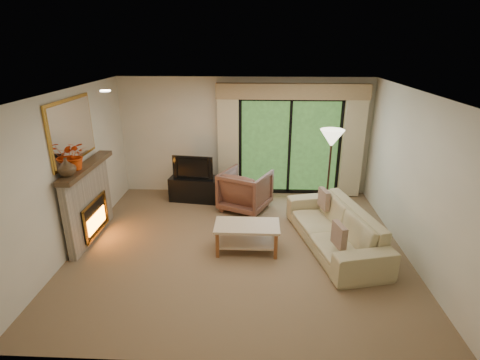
{
  "coord_description": "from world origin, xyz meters",
  "views": [
    {
      "loc": [
        0.27,
        -5.61,
        3.31
      ],
      "look_at": [
        0.0,
        0.3,
        1.1
      ],
      "focal_mm": 28.0,
      "sensor_mm": 36.0,
      "label": 1
    }
  ],
  "objects_px": {
    "armchair": "(245,190)",
    "coffee_table": "(247,237)",
    "media_console": "(195,189)",
    "sofa": "(334,228)"
  },
  "relations": [
    {
      "from": "armchair",
      "to": "coffee_table",
      "type": "xyz_separation_m",
      "value": [
        0.08,
        -1.64,
        -0.18
      ]
    },
    {
      "from": "media_console",
      "to": "coffee_table",
      "type": "xyz_separation_m",
      "value": [
        1.2,
        -2.07,
        -0.02
      ]
    },
    {
      "from": "sofa",
      "to": "coffee_table",
      "type": "height_order",
      "value": "sofa"
    },
    {
      "from": "armchair",
      "to": "coffee_table",
      "type": "relative_size",
      "value": 0.87
    },
    {
      "from": "media_console",
      "to": "armchair",
      "type": "relative_size",
      "value": 1.15
    },
    {
      "from": "sofa",
      "to": "coffee_table",
      "type": "xyz_separation_m",
      "value": [
        -1.47,
        -0.21,
        -0.11
      ]
    },
    {
      "from": "media_console",
      "to": "sofa",
      "type": "xyz_separation_m",
      "value": [
        2.67,
        -1.86,
        0.08
      ]
    },
    {
      "from": "coffee_table",
      "to": "sofa",
      "type": "bearing_deg",
      "value": 8.18
    },
    {
      "from": "media_console",
      "to": "coffee_table",
      "type": "height_order",
      "value": "media_console"
    },
    {
      "from": "media_console",
      "to": "coffee_table",
      "type": "relative_size",
      "value": 0.99
    }
  ]
}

